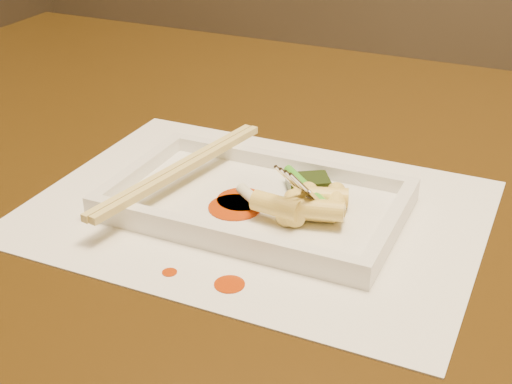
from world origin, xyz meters
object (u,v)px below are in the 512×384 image
at_px(table, 323,279).
at_px(plate_base, 256,206).
at_px(placemat, 256,210).
at_px(chopstick_a, 176,168).
at_px(fork, 341,132).

relative_size(table, plate_base, 5.38).
height_order(placemat, chopstick_a, chopstick_a).
bearing_deg(plate_base, chopstick_a, -180.00).
bearing_deg(chopstick_a, placemat, 0.00).
relative_size(table, fork, 10.00).
relative_size(plate_base, fork, 1.86).
height_order(chopstick_a, fork, fork).
distance_m(chopstick_a, fork, 0.16).
xyz_separation_m(table, plate_base, (-0.05, -0.06, 0.11)).
distance_m(placemat, fork, 0.11).
bearing_deg(chopstick_a, table, 25.39).
relative_size(placemat, plate_base, 1.54).
xyz_separation_m(placemat, chopstick_a, (-0.08, -0.00, 0.03)).
relative_size(chopstick_a, fork, 1.66).
relative_size(plate_base, chopstick_a, 1.12).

